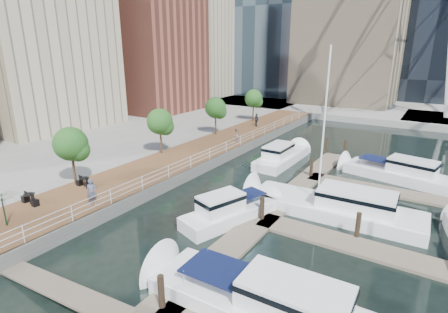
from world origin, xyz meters
The scene contains 14 objects.
ground centered at (0.00, 0.00, 0.00)m, with size 520.00×520.00×0.00m, color black.
boardwalk centered at (-9.00, 15.00, 0.50)m, with size 6.00×60.00×1.00m, color brown.
seawall centered at (-6.00, 15.00, 0.50)m, with size 0.25×60.00×1.00m, color #595954.
land_inland centered at (-36.00, 15.00, 0.50)m, with size 48.00×90.00×1.00m, color gray.
land_far centered at (0.00, 102.00, 0.50)m, with size 200.00×114.00×1.00m, color gray.
railing centered at (-6.10, 15.00, 1.52)m, with size 0.10×60.00×1.05m, color white, non-canonical shape.
floating_docks centered at (7.97, 9.98, 0.49)m, with size 16.00×34.00×2.60m.
midrise_condos centered at (-33.57, 26.82, 13.42)m, with size 19.00×67.00×28.00m.
street_trees centered at (-11.40, 14.00, 4.29)m, with size 2.60×42.60×4.60m.
cafe_tables centered at (-10.40, -2.00, 1.37)m, with size 2.50×13.70×0.74m.
pedestrian_near centered at (-6.99, 2.20, 1.95)m, with size 0.69×0.45×1.90m, color #4E5068.
pedestrian_mid centered at (-7.27, 21.91, 1.84)m, with size 0.82×0.64×1.68m, color gray.
pedestrian_far centered at (-9.23, 30.90, 1.89)m, with size 1.04×0.43×1.78m, color #33383F.
moored_yachts centered at (7.47, 10.80, 0.00)m, with size 20.90×37.08×11.50m.
Camera 1 is at (12.29, -11.48, 11.28)m, focal length 28.00 mm.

